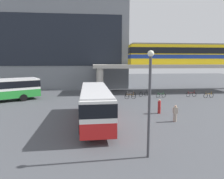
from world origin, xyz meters
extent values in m
plane|color=#47494F|center=(0.00, 10.00, 0.00)|extent=(120.00, 120.00, 0.00)
cube|color=slate|center=(-8.11, 28.65, 8.86)|extent=(29.97, 14.64, 17.73)
cube|color=black|center=(-8.11, 21.28, 9.75)|extent=(26.98, 0.10, 9.93)
cube|color=#ADA89E|center=(14.50, 17.34, 4.78)|extent=(29.93, 6.68, 0.60)
cylinder|color=#ADA89E|center=(0.73, 14.80, 2.24)|extent=(1.10, 1.10, 4.48)
cylinder|color=#ADA89E|center=(0.73, 19.88, 2.24)|extent=(1.10, 1.10, 4.48)
cube|color=yellow|center=(15.87, 17.34, 6.88)|extent=(19.30, 2.90, 3.60)
cube|color=navy|center=(15.87, 17.34, 6.52)|extent=(19.36, 2.96, 0.70)
cube|color=black|center=(15.87, 17.34, 7.60)|extent=(19.36, 2.96, 1.10)
cube|color=slate|center=(15.87, 17.34, 8.80)|extent=(18.53, 2.61, 0.24)
cube|color=red|center=(-0.37, -0.43, 1.05)|extent=(2.77, 11.06, 1.10)
cube|color=white|center=(-0.37, -0.43, 2.35)|extent=(2.77, 11.06, 1.50)
cube|color=black|center=(-0.37, -0.43, 2.43)|extent=(2.81, 11.10, 0.96)
cube|color=silver|center=(-0.37, -0.43, 3.16)|extent=(2.63, 10.50, 0.12)
cylinder|color=black|center=(-1.71, 3.05, 0.50)|extent=(0.30, 1.01, 1.00)
cylinder|color=black|center=(0.79, 3.11, 0.50)|extent=(0.30, 1.01, 1.00)
cylinder|color=black|center=(-1.55, -3.54, 0.50)|extent=(0.30, 1.01, 1.00)
cylinder|color=black|center=(0.95, -3.48, 0.50)|extent=(0.30, 1.01, 1.00)
cylinder|color=black|center=(-10.43, 10.36, 0.50)|extent=(1.01, 0.73, 1.00)
cylinder|color=black|center=(-11.65, 12.54, 0.50)|extent=(1.01, 0.73, 1.00)
torus|color=black|center=(8.24, 12.74, 0.34)|extent=(0.72, 0.31, 0.74)
torus|color=black|center=(7.25, 12.38, 0.34)|extent=(0.72, 0.31, 0.74)
cylinder|color=black|center=(7.75, 12.56, 0.62)|extent=(1.00, 0.40, 0.05)
cylinder|color=black|center=(7.25, 12.38, 0.64)|extent=(0.04, 0.04, 0.55)
cylinder|color=black|center=(8.24, 12.74, 0.69)|extent=(0.04, 0.04, 0.65)
torus|color=black|center=(5.65, 10.63, 0.34)|extent=(0.74, 0.11, 0.74)
torus|color=black|center=(4.60, 10.56, 0.34)|extent=(0.74, 0.11, 0.74)
cylinder|color=#996626|center=(5.13, 10.60, 0.62)|extent=(1.05, 0.13, 0.05)
cylinder|color=#996626|center=(4.60, 10.56, 0.64)|extent=(0.04, 0.04, 0.55)
cylinder|color=#996626|center=(5.65, 10.63, 0.69)|extent=(0.04, 0.04, 0.65)
torus|color=black|center=(15.82, 11.41, 0.34)|extent=(0.74, 0.08, 0.74)
torus|color=black|center=(14.77, 11.38, 0.34)|extent=(0.74, 0.08, 0.74)
cylinder|color=#B21E1E|center=(15.30, 11.40, 0.62)|extent=(1.05, 0.08, 0.05)
cylinder|color=#B21E1E|center=(14.77, 11.38, 0.64)|extent=(0.04, 0.04, 0.55)
cylinder|color=#B21E1E|center=(15.82, 11.41, 0.69)|extent=(0.04, 0.04, 0.65)
torus|color=black|center=(10.62, 11.16, 0.34)|extent=(0.73, 0.24, 0.74)
torus|color=black|center=(9.60, 10.90, 0.34)|extent=(0.73, 0.24, 0.74)
cylinder|color=#1E7F33|center=(10.11, 11.03, 0.62)|extent=(1.03, 0.31, 0.05)
cylinder|color=#1E7F33|center=(9.60, 10.90, 0.64)|extent=(0.04, 0.04, 0.55)
cylinder|color=#1E7F33|center=(10.62, 11.16, 0.69)|extent=(0.04, 0.04, 0.65)
torus|color=black|center=(6.02, 12.29, 0.34)|extent=(0.74, 0.11, 0.74)
torus|color=black|center=(4.97, 12.22, 0.34)|extent=(0.74, 0.11, 0.74)
cylinder|color=silver|center=(5.50, 12.26, 0.62)|extent=(1.05, 0.11, 0.05)
cylinder|color=silver|center=(4.97, 12.22, 0.64)|extent=(0.04, 0.04, 0.55)
cylinder|color=silver|center=(6.02, 12.29, 0.69)|extent=(0.04, 0.04, 0.65)
torus|color=black|center=(18.06, 10.26, 0.34)|extent=(0.74, 0.14, 0.74)
torus|color=black|center=(17.02, 10.14, 0.34)|extent=(0.74, 0.14, 0.74)
cylinder|color=orange|center=(17.54, 10.20, 0.62)|extent=(1.05, 0.17, 0.05)
cylinder|color=orange|center=(17.02, 10.14, 0.64)|extent=(0.04, 0.04, 0.55)
cylinder|color=orange|center=(18.06, 10.26, 0.69)|extent=(0.04, 0.04, 0.65)
cylinder|color=maroon|center=(6.65, 1.94, 0.38)|extent=(0.32, 0.32, 0.76)
cube|color=maroon|center=(6.65, 1.94, 1.06)|extent=(0.42, 0.48, 0.60)
sphere|color=tan|center=(6.65, 1.94, 1.47)|extent=(0.21, 0.21, 0.21)
cylinder|color=gray|center=(7.14, -1.09, 0.39)|extent=(0.32, 0.32, 0.77)
cube|color=gray|center=(7.14, -1.09, 1.08)|extent=(0.42, 0.30, 0.61)
sphere|color=tan|center=(7.14, -1.09, 1.49)|extent=(0.21, 0.21, 0.21)
cylinder|color=#3F3F44|center=(2.64, -7.60, 2.97)|extent=(0.16, 0.16, 5.94)
sphere|color=silver|center=(2.64, -7.60, 6.09)|extent=(0.36, 0.36, 0.36)
camera|label=1|loc=(-0.60, -18.26, 5.66)|focal=31.29mm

